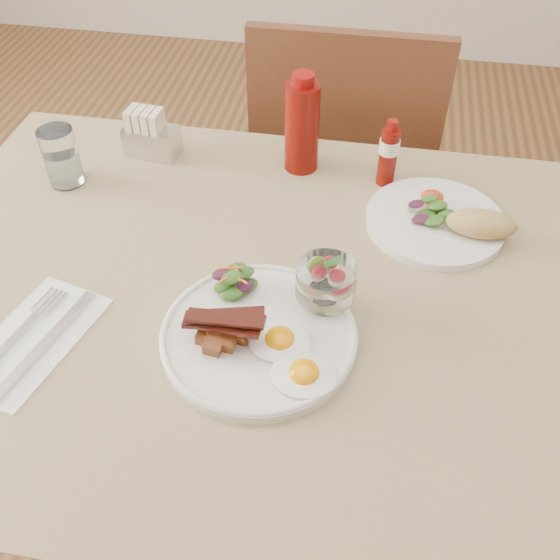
% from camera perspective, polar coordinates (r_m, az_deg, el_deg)
% --- Properties ---
extents(table, '(1.33, 0.88, 0.75)m').
position_cam_1_polar(table, '(1.02, 2.40, -4.93)').
color(table, brown).
rests_on(table, ground).
extents(chair_far, '(0.42, 0.42, 0.93)m').
position_cam_1_polar(chair_far, '(1.61, 5.76, 9.87)').
color(chair_far, brown).
rests_on(chair_far, ground).
extents(main_plate, '(0.28, 0.28, 0.02)m').
position_cam_1_polar(main_plate, '(0.89, -1.96, -5.18)').
color(main_plate, white).
rests_on(main_plate, table).
extents(fried_eggs, '(0.15, 0.15, 0.02)m').
position_cam_1_polar(fried_eggs, '(0.85, 1.05, -6.98)').
color(fried_eggs, white).
rests_on(fried_eggs, main_plate).
extents(bacon_potato_pile, '(0.12, 0.07, 0.05)m').
position_cam_1_polar(bacon_potato_pile, '(0.86, -5.22, -4.49)').
color(bacon_potato_pile, brown).
rests_on(bacon_potato_pile, main_plate).
extents(side_salad, '(0.07, 0.07, 0.04)m').
position_cam_1_polar(side_salad, '(0.93, -4.18, -0.18)').
color(side_salad, '#224913').
rests_on(side_salad, main_plate).
extents(fruit_cup, '(0.09, 0.09, 0.09)m').
position_cam_1_polar(fruit_cup, '(0.89, 4.20, -0.13)').
color(fruit_cup, white).
rests_on(fruit_cup, main_plate).
extents(second_plate, '(0.25, 0.24, 0.06)m').
position_cam_1_polar(second_plate, '(1.10, 14.93, 5.26)').
color(second_plate, white).
rests_on(second_plate, table).
extents(ketchup_bottle, '(0.08, 0.08, 0.19)m').
position_cam_1_polar(ketchup_bottle, '(1.17, 2.03, 13.92)').
color(ketchup_bottle, '#610A05').
rests_on(ketchup_bottle, table).
extents(hot_sauce_bottle, '(0.04, 0.04, 0.13)m').
position_cam_1_polar(hot_sauce_bottle, '(1.15, 9.88, 11.32)').
color(hot_sauce_bottle, '#610A05').
rests_on(hot_sauce_bottle, table).
extents(sugar_caddy, '(0.11, 0.07, 0.09)m').
position_cam_1_polar(sugar_caddy, '(1.26, -11.78, 12.77)').
color(sugar_caddy, silver).
rests_on(sugar_caddy, table).
extents(water_glass, '(0.06, 0.06, 0.11)m').
position_cam_1_polar(water_glass, '(1.22, -19.28, 10.33)').
color(water_glass, white).
rests_on(water_glass, table).
extents(napkin_cutlery, '(0.17, 0.25, 0.01)m').
position_cam_1_polar(napkin_cutlery, '(0.96, -21.66, -5.10)').
color(napkin_cutlery, white).
rests_on(napkin_cutlery, table).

